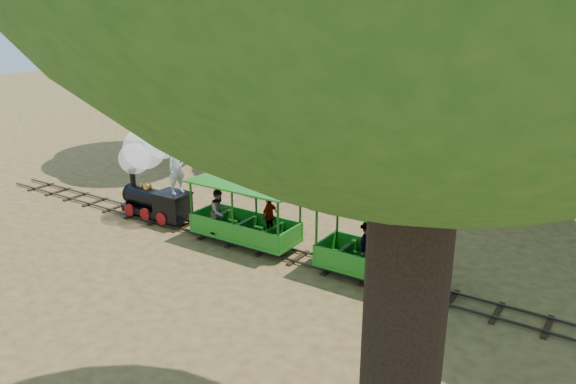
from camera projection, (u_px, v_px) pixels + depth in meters
The scene contains 9 objects.
ground at pixel (267, 250), 15.06m from camera, with size 90.00×90.00×0.00m, color #9E7D44.
track at pixel (267, 248), 15.04m from camera, with size 22.00×1.00×0.10m.
locomotive at pixel (151, 164), 16.80m from camera, with size 2.70×1.27×3.10m.
carriage_front at pixel (242, 219), 15.19m from camera, with size 3.15×1.31×1.64m.
carriage_rear at pixel (382, 254), 13.05m from camera, with size 3.15×1.32×1.64m.
fence at pixel (388, 163), 21.23m from camera, with size 18.10×0.10×1.00m.
shrub_west at pixel (229, 123), 26.69m from camera, with size 2.68×2.07×1.86m, color #2D6B1E.
shrub_mid_w at pixel (306, 130), 24.40m from camera, with size 3.25×2.50×2.25m, color #2D6B1E.
shrub_mid_e at pixel (575, 178), 18.99m from camera, with size 1.99×1.53×1.37m, color #2D6B1E.
Camera 1 is at (8.03, -11.23, 6.23)m, focal length 35.00 mm.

